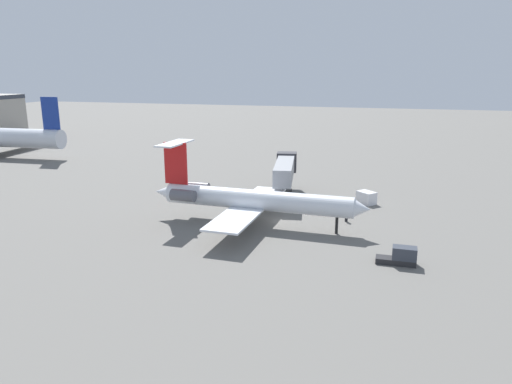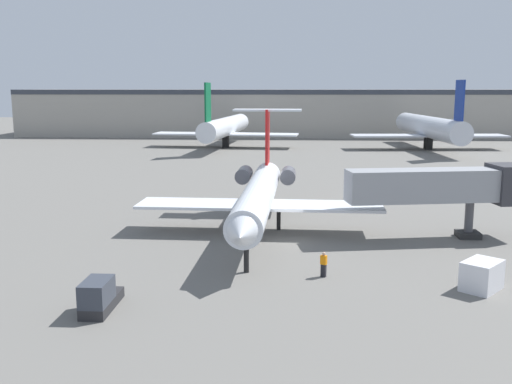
{
  "view_description": "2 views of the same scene",
  "coord_description": "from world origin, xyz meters",
  "views": [
    {
      "loc": [
        -57.94,
        -14.27,
        19.28
      ],
      "look_at": [
        0.45,
        2.32,
        3.64
      ],
      "focal_mm": 33.31,
      "sensor_mm": 36.0,
      "label": 1
    },
    {
      "loc": [
        -0.2,
        -46.39,
        12.21
      ],
      "look_at": [
        -2.74,
        3.05,
        3.4
      ],
      "focal_mm": 40.92,
      "sensor_mm": 36.0,
      "label": 2
    }
  ],
  "objects": [
    {
      "name": "ground_plane",
      "position": [
        0.0,
        0.0,
        -0.05
      ],
      "size": [
        400.0,
        400.0,
        0.1
      ],
      "primitive_type": "cube",
      "color": "#66635E"
    },
    {
      "name": "regional_jet",
      "position": [
        -2.4,
        2.38,
        3.48
      ],
      "size": [
        20.96,
        28.47,
        10.17
      ],
      "color": "silver",
      "rests_on": "ground_plane"
    },
    {
      "name": "baggage_tug_lead",
      "position": [
        -10.46,
        -16.12,
        0.84
      ],
      "size": [
        1.44,
        4.01,
        1.9
      ],
      "color": "#262628",
      "rests_on": "ground_plane"
    },
    {
      "name": "parked_airliner_west_end",
      "position": [
        -12.83,
        75.14,
        4.22
      ],
      "size": [
        30.58,
        36.08,
        13.25
      ],
      "color": "silver",
      "rests_on": "ground_plane"
    },
    {
      "name": "ground_crew_marshaller",
      "position": [
        2.34,
        -9.45,
        0.86
      ],
      "size": [
        0.48,
        0.42,
        1.69
      ],
      "color": "black",
      "rests_on": "ground_plane"
    },
    {
      "name": "terminal_building",
      "position": [
        0.0,
        109.78,
        5.98
      ],
      "size": [
        137.81,
        24.15,
        11.93
      ],
      "color": "#9E998E",
      "rests_on": "ground_plane"
    },
    {
      "name": "jet_bridge",
      "position": [
        12.98,
        1.17,
        4.37
      ],
      "size": [
        14.87,
        5.23,
        6.06
      ],
      "color": "gray",
      "rests_on": "ground_plane"
    },
    {
      "name": "parked_airliner_west_mid",
      "position": [
        28.69,
        73.24,
        4.43
      ],
      "size": [
        31.33,
        37.12,
        13.67
      ],
      "color": "silver",
      "rests_on": "ground_plane"
    },
    {
      "name": "cargo_container_uld",
      "position": [
        11.87,
        -11.48,
        0.91
      ],
      "size": [
        3.07,
        3.15,
        1.83
      ],
      "color": "silver",
      "rests_on": "ground_plane"
    }
  ]
}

